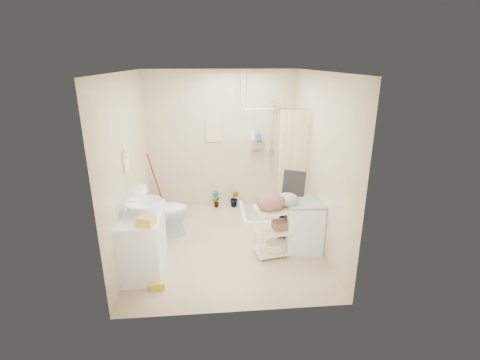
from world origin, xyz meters
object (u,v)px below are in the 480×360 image
object	(u,v)px
vanity	(144,242)
toilet	(162,211)
laundry_rack	(277,226)
washing_machine	(303,225)

from	to	relation	value
vanity	toilet	distance (m)	1.01
vanity	laundry_rack	xyz separation A→B (m)	(1.88, 0.25, 0.02)
toilet	laundry_rack	bearing A→B (deg)	-118.24
vanity	washing_machine	bearing A→B (deg)	8.69
washing_machine	toilet	bearing A→B (deg)	167.32
laundry_rack	toilet	bearing A→B (deg)	146.94
vanity	toilet	world-z (taller)	toilet
toilet	laundry_rack	world-z (taller)	laundry_rack
toilet	washing_machine	world-z (taller)	toilet
toilet	laundry_rack	distance (m)	1.91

